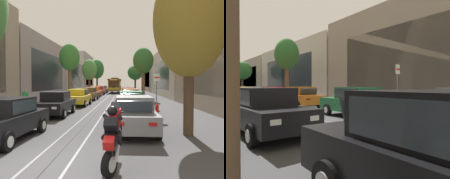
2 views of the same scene
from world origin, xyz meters
TOP-DOWN VIEW (x-y plane):
  - ground_plane at (0.00, 26.70)m, footprint 166.87×166.87m
  - trolley_track_rails at (0.00, 31.37)m, footprint 1.14×74.75m
  - building_facade_right at (10.56, 28.70)m, footprint 5.78×66.45m
  - parked_car_black_second_left at (-2.57, 8.63)m, footprint 2.07×4.39m
  - parked_car_yellow_mid_left at (-2.35, 14.79)m, footprint 2.07×4.39m
  - parked_car_green_second_right at (2.48, 9.69)m, footprint 2.15×4.42m
  - parked_car_orange_mid_right at (2.58, 16.06)m, footprint 2.05×4.38m
  - parked_car_red_fourth_right at (2.47, 21.75)m, footprint 2.11×4.41m
  - parked_car_silver_fifth_right at (2.48, 27.77)m, footprint 2.11×4.41m
  - parked_car_silver_sixth_right at (2.55, 33.23)m, footprint 2.10×4.40m
  - parked_car_green_far_right at (2.44, 39.20)m, footprint 2.06×4.39m
  - street_tree_kerb_right_second at (4.46, 22.86)m, footprint 2.66×2.50m
  - street_tree_kerb_right_mid at (4.45, 42.33)m, footprint 3.39×3.38m
  - fire_hydrant at (4.02, 8.02)m, footprint 0.40×0.22m
  - street_sign_post at (4.00, 8.16)m, footprint 0.36×0.07m

SIDE VIEW (x-z plane):
  - ground_plane at x=0.00m, z-range 0.00..0.00m
  - trolley_track_rails at x=0.00m, z-range 0.00..0.01m
  - fire_hydrant at x=4.02m, z-range 0.00..0.84m
  - parked_car_black_second_left at x=-2.57m, z-range 0.01..1.59m
  - parked_car_yellow_mid_left at x=-2.35m, z-range 0.01..1.59m
  - parked_car_green_second_right at x=2.48m, z-range 0.01..1.59m
  - parked_car_orange_mid_right at x=2.58m, z-range 0.01..1.59m
  - parked_car_red_fourth_right at x=2.47m, z-range 0.01..1.59m
  - parked_car_silver_fifth_right at x=2.48m, z-range 0.01..1.59m
  - parked_car_silver_sixth_right at x=2.55m, z-range 0.01..1.59m
  - parked_car_green_far_right at x=2.44m, z-range 0.01..1.59m
  - street_sign_post at x=4.00m, z-range 0.34..3.13m
  - building_facade_right at x=10.56m, z-range -0.16..8.06m
  - street_tree_kerb_right_mid at x=4.45m, z-range 1.38..7.47m
  - street_tree_kerb_right_second at x=4.46m, z-range 1.58..8.33m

